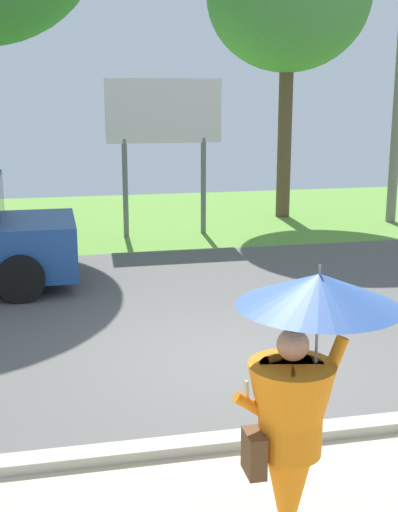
% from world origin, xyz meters
% --- Properties ---
extents(ground_plane, '(40.00, 22.00, 0.20)m').
position_xyz_m(ground_plane, '(0.00, 2.95, -0.05)').
color(ground_plane, '#565451').
extents(monk_pedestrian, '(1.12, 1.10, 2.13)m').
position_xyz_m(monk_pedestrian, '(-0.66, -3.56, 1.14)').
color(monk_pedestrian, orange).
rests_on(monk_pedestrian, ground_plane).
extents(roadside_billboard, '(2.60, 0.12, 3.50)m').
position_xyz_m(roadside_billboard, '(0.30, 7.65, 2.55)').
color(roadside_billboard, slate).
rests_on(roadside_billboard, ground_plane).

